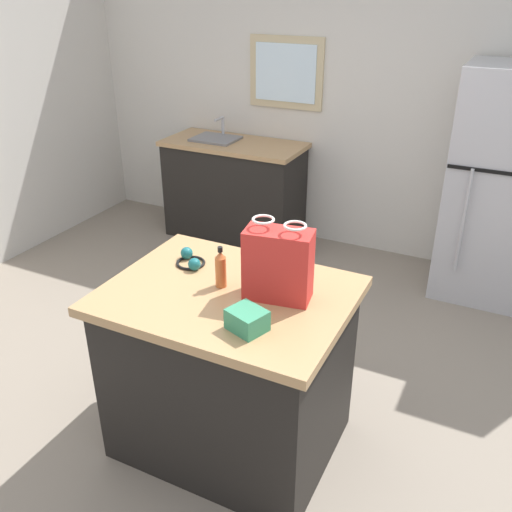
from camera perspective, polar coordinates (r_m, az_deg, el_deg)
The scene contains 9 objects.
ground at distance 3.36m, azimuth 0.18°, elevation -15.08°, with size 6.83×6.83×0.00m, color gray.
back_wall at distance 4.86m, azimuth 13.14°, elevation 16.00°, with size 5.69×0.13×2.78m.
kitchen_island at distance 2.87m, azimuth -2.71°, elevation -11.55°, with size 1.14×0.88×0.92m.
refrigerator at distance 4.47m, azimuth 24.16°, elevation 6.38°, with size 0.78×0.69×1.72m.
sink_counter at distance 5.21m, azimuth -2.28°, elevation 6.87°, with size 1.27×0.59×1.10m.
shopping_bag at distance 2.49m, azimuth 2.29°, elevation -0.85°, with size 0.32×0.20×0.38m.
small_box at distance 2.32m, azimuth -0.92°, elevation -6.57°, with size 0.15×0.13×0.09m, color #388E66.
bottle at distance 2.61m, azimuth -3.64°, elevation -1.35°, with size 0.05×0.05×0.21m.
ear_defenders at distance 2.86m, azimuth -6.73°, elevation -0.42°, with size 0.21×0.21×0.06m.
Camera 1 is at (1.10, -2.25, 2.25)m, focal length 39.01 mm.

